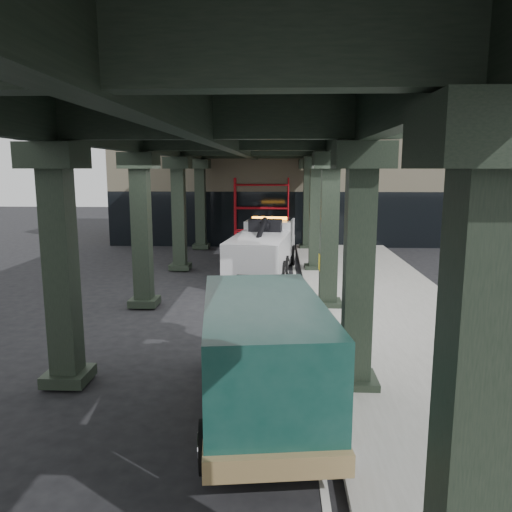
# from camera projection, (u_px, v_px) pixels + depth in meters

# --- Properties ---
(ground) EXTENTS (90.00, 90.00, 0.00)m
(ground) POSITION_uv_depth(u_px,v_px,m) (243.00, 327.00, 14.34)
(ground) COLOR black
(ground) RESTS_ON ground
(sidewalk) EXTENTS (5.00, 40.00, 0.15)m
(sidewalk) POSITION_uv_depth(u_px,v_px,m) (386.00, 308.00, 16.08)
(sidewalk) COLOR gray
(sidewalk) RESTS_ON ground
(lane_stripe) EXTENTS (0.12, 38.00, 0.01)m
(lane_stripe) POSITION_uv_depth(u_px,v_px,m) (299.00, 309.00, 16.23)
(lane_stripe) COLOR silver
(lane_stripe) RESTS_ON ground
(viaduct) EXTENTS (7.40, 32.00, 6.40)m
(viaduct) POSITION_uv_depth(u_px,v_px,m) (234.00, 137.00, 15.38)
(viaduct) COLOR black
(viaduct) RESTS_ON ground
(building) EXTENTS (22.00, 10.00, 8.00)m
(building) POSITION_uv_depth(u_px,v_px,m) (295.00, 176.00, 33.23)
(building) COLOR #C6B793
(building) RESTS_ON ground
(scaffolding) EXTENTS (3.08, 0.88, 4.00)m
(scaffolding) POSITION_uv_depth(u_px,v_px,m) (262.00, 211.00, 28.38)
(scaffolding) COLOR #A80D15
(scaffolding) RESTS_ON ground
(tow_truck) EXTENTS (2.91, 7.66, 2.45)m
(tow_truck) POSITION_uv_depth(u_px,v_px,m) (264.00, 247.00, 21.45)
(tow_truck) COLOR black
(tow_truck) RESTS_ON ground
(towed_van) EXTENTS (2.80, 5.74, 2.24)m
(towed_van) POSITION_uv_depth(u_px,v_px,m) (262.00, 351.00, 9.11)
(towed_van) COLOR #103C35
(towed_van) RESTS_ON ground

